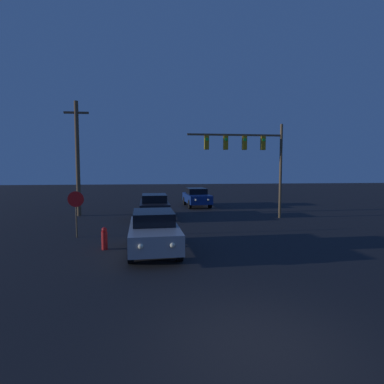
{
  "coord_description": "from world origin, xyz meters",
  "views": [
    {
      "loc": [
        -1.82,
        -5.15,
        3.31
      ],
      "look_at": [
        0.0,
        10.42,
        2.1
      ],
      "focal_mm": 28.0,
      "sensor_mm": 36.0,
      "label": 1
    }
  ],
  "objects_px": {
    "traffic_signal_mast": "(251,152)",
    "utility_pole": "(78,157)",
    "car_near": "(154,231)",
    "stop_sign": "(76,205)",
    "car_mid": "(154,205)",
    "car_far": "(197,197)",
    "fire_hydrant": "(104,238)"
  },
  "relations": [
    {
      "from": "car_far",
      "to": "traffic_signal_mast",
      "type": "xyz_separation_m",
      "value": [
        2.74,
        -6.79,
        3.59
      ]
    },
    {
      "from": "car_far",
      "to": "stop_sign",
      "type": "height_order",
      "value": "stop_sign"
    },
    {
      "from": "car_near",
      "to": "traffic_signal_mast",
      "type": "distance_m",
      "value": 10.35
    },
    {
      "from": "car_far",
      "to": "utility_pole",
      "type": "bearing_deg",
      "value": 22.14
    },
    {
      "from": "car_mid",
      "to": "utility_pole",
      "type": "distance_m",
      "value": 6.39
    },
    {
      "from": "car_mid",
      "to": "traffic_signal_mast",
      "type": "height_order",
      "value": "traffic_signal_mast"
    },
    {
      "from": "car_far",
      "to": "car_mid",
      "type": "bearing_deg",
      "value": 53.85
    },
    {
      "from": "car_far",
      "to": "stop_sign",
      "type": "bearing_deg",
      "value": 53.08
    },
    {
      "from": "car_mid",
      "to": "car_far",
      "type": "height_order",
      "value": "same"
    },
    {
      "from": "traffic_signal_mast",
      "to": "utility_pole",
      "type": "distance_m",
      "value": 11.94
    },
    {
      "from": "fire_hydrant",
      "to": "car_mid",
      "type": "bearing_deg",
      "value": 75.97
    },
    {
      "from": "fire_hydrant",
      "to": "car_far",
      "type": "bearing_deg",
      "value": 67.58
    },
    {
      "from": "utility_pole",
      "to": "car_near",
      "type": "bearing_deg",
      "value": -61.44
    },
    {
      "from": "utility_pole",
      "to": "fire_hydrant",
      "type": "bearing_deg",
      "value": -70.36
    },
    {
      "from": "car_far",
      "to": "stop_sign",
      "type": "xyz_separation_m",
      "value": [
        -7.34,
        -11.23,
        0.73
      ]
    },
    {
      "from": "traffic_signal_mast",
      "to": "stop_sign",
      "type": "distance_m",
      "value": 11.38
    },
    {
      "from": "traffic_signal_mast",
      "to": "utility_pole",
      "type": "xyz_separation_m",
      "value": [
        -11.68,
        2.45,
        -0.29
      ]
    },
    {
      "from": "traffic_signal_mast",
      "to": "utility_pole",
      "type": "height_order",
      "value": "utility_pole"
    },
    {
      "from": "utility_pole",
      "to": "car_mid",
      "type": "bearing_deg",
      "value": -15.12
    },
    {
      "from": "car_mid",
      "to": "stop_sign",
      "type": "bearing_deg",
      "value": -125.9
    },
    {
      "from": "car_mid",
      "to": "stop_sign",
      "type": "xyz_separation_m",
      "value": [
        -3.68,
        -5.46,
        0.73
      ]
    },
    {
      "from": "car_mid",
      "to": "stop_sign",
      "type": "relative_size",
      "value": 2.06
    },
    {
      "from": "car_mid",
      "to": "fire_hydrant",
      "type": "xyz_separation_m",
      "value": [
        -1.97,
        -7.87,
        -0.39
      ]
    },
    {
      "from": "car_mid",
      "to": "fire_hydrant",
      "type": "distance_m",
      "value": 8.12
    },
    {
      "from": "traffic_signal_mast",
      "to": "stop_sign",
      "type": "xyz_separation_m",
      "value": [
        -10.08,
        -4.44,
        -2.86
      ]
    },
    {
      "from": "car_far",
      "to": "fire_hydrant",
      "type": "relative_size",
      "value": 5.0
    },
    {
      "from": "car_near",
      "to": "traffic_signal_mast",
      "type": "height_order",
      "value": "traffic_signal_mast"
    },
    {
      "from": "traffic_signal_mast",
      "to": "stop_sign",
      "type": "bearing_deg",
      "value": -156.24
    },
    {
      "from": "car_mid",
      "to": "traffic_signal_mast",
      "type": "relative_size",
      "value": 0.72
    },
    {
      "from": "car_near",
      "to": "car_mid",
      "type": "xyz_separation_m",
      "value": [
        -0.05,
        8.38,
        0.0
      ]
    },
    {
      "from": "car_far",
      "to": "traffic_signal_mast",
      "type": "bearing_deg",
      "value": 108.23
    },
    {
      "from": "fire_hydrant",
      "to": "utility_pole",
      "type": "bearing_deg",
      "value": 109.64
    }
  ]
}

